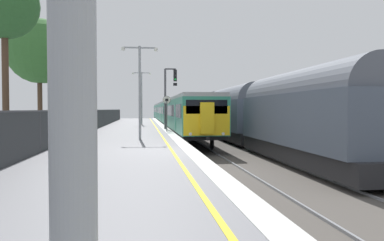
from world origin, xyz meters
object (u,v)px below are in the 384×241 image
(speed_limit_sign, at_px, (167,109))
(platform_lamp_far, at_px, (142,94))
(background_tree_left, at_px, (41,54))
(signal_gantry, at_px, (168,91))
(commuter_train_at_platform, at_px, (170,112))
(background_tree_right, at_px, (3,7))
(platform_lamp_mid, at_px, (140,84))
(freight_train_adjacent_track, at_px, (218,111))
(background_tree_centre, at_px, (81,77))

(speed_limit_sign, bearing_deg, platform_lamp_far, 98.50)
(background_tree_left, bearing_deg, signal_gantry, 27.34)
(commuter_train_at_platform, distance_m, background_tree_left, 26.60)
(platform_lamp_far, height_order, background_tree_right, background_tree_right)
(signal_gantry, relative_size, background_tree_right, 0.66)
(speed_limit_sign, height_order, background_tree_right, background_tree_right)
(signal_gantry, bearing_deg, background_tree_right, -119.71)
(background_tree_right, bearing_deg, platform_lamp_far, 75.85)
(signal_gantry, xyz_separation_m, speed_limit_sign, (-0.37, -3.81, -1.51))
(platform_lamp_mid, bearing_deg, platform_lamp_far, 90.00)
(freight_train_adjacent_track, distance_m, speed_limit_sign, 11.33)
(background_tree_left, height_order, background_tree_centre, background_tree_left)
(signal_gantry, distance_m, speed_limit_sign, 4.12)
(freight_train_adjacent_track, bearing_deg, platform_lamp_mid, -114.83)
(speed_limit_sign, relative_size, platform_lamp_mid, 0.52)
(commuter_train_at_platform, bearing_deg, freight_train_adjacent_track, -73.32)
(platform_lamp_far, xyz_separation_m, background_tree_right, (-5.95, -23.61, 2.80))
(background_tree_right, bearing_deg, platform_lamp_mid, 30.67)
(platform_lamp_far, height_order, background_tree_left, background_tree_left)
(speed_limit_sign, height_order, background_tree_centre, background_tree_centre)
(background_tree_centre, bearing_deg, background_tree_right, -89.17)
(signal_gantry, height_order, platform_lamp_mid, platform_lamp_mid)
(background_tree_left, bearing_deg, background_tree_right, -84.60)
(platform_lamp_far, height_order, background_tree_centre, background_tree_centre)
(commuter_train_at_platform, bearing_deg, background_tree_right, -106.10)
(background_tree_centre, bearing_deg, platform_lamp_mid, -72.16)
(speed_limit_sign, xyz_separation_m, background_tree_right, (-7.89, -10.65, 4.46))
(commuter_train_at_platform, height_order, platform_lamp_far, platform_lamp_far)
(background_tree_centre, bearing_deg, commuter_train_at_platform, 46.66)
(commuter_train_at_platform, bearing_deg, signal_gantry, -94.39)
(signal_gantry, relative_size, platform_lamp_mid, 0.99)
(background_tree_centre, bearing_deg, platform_lamp_far, 5.03)
(speed_limit_sign, xyz_separation_m, background_tree_left, (-8.80, -0.93, 3.83))
(signal_gantry, bearing_deg, freight_train_adjacent_track, 47.05)
(freight_train_adjacent_track, relative_size, signal_gantry, 10.64)
(background_tree_left, relative_size, background_tree_centre, 1.16)
(background_tree_right, bearing_deg, speed_limit_sign, 53.49)
(speed_limit_sign, distance_m, background_tree_right, 13.98)
(commuter_train_at_platform, distance_m, platform_lamp_mid, 30.48)
(signal_gantry, xyz_separation_m, background_tree_right, (-8.25, -14.46, 2.95))
(freight_train_adjacent_track, height_order, platform_lamp_far, platform_lamp_far)
(commuter_train_at_platform, relative_size, background_tree_left, 7.67)
(signal_gantry, height_order, background_tree_left, background_tree_left)
(speed_limit_sign, bearing_deg, freight_train_adjacent_track, 58.91)
(commuter_train_at_platform, distance_m, background_tree_centre, 15.15)
(freight_train_adjacent_track, xyz_separation_m, background_tree_left, (-14.65, -10.63, 4.08))
(background_tree_centre, bearing_deg, signal_gantry, -45.02)
(commuter_train_at_platform, xyz_separation_m, background_tree_centre, (-10.06, -10.67, 3.79))
(platform_lamp_mid, bearing_deg, freight_train_adjacent_track, 65.17)
(freight_train_adjacent_track, xyz_separation_m, speed_limit_sign, (-5.85, -9.70, 0.25))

